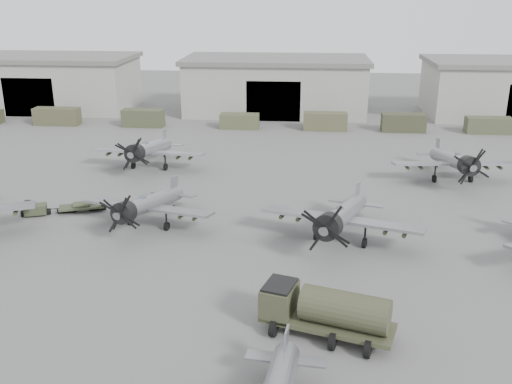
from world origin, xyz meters
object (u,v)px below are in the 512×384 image
aircraft_far_0 (148,150)px  aircraft_far_1 (455,161)px  tug_trailer (53,208)px  aircraft_mid_1 (146,205)px  aircraft_mid_2 (341,217)px  fuel_tanker (326,309)px

aircraft_far_0 → aircraft_far_1: 32.48m
aircraft_far_0 → tug_trailer: aircraft_far_0 is taller
aircraft_mid_1 → tug_trailer: aircraft_mid_1 is taller
aircraft_mid_2 → tug_trailer: 25.40m
fuel_tanker → aircraft_far_0: bearing=138.2°
aircraft_mid_2 → fuel_tanker: (-1.52, -12.57, -0.64)m
fuel_tanker → aircraft_far_1: bearing=81.1°
aircraft_far_1 → fuel_tanker: (-13.98, -28.82, -0.60)m
aircraft_mid_1 → aircraft_far_1: (28.27, 14.36, 0.21)m
aircraft_far_0 → aircraft_far_1: (32.43, -1.69, 0.02)m
fuel_tanker → tug_trailer: size_ratio=1.17×
aircraft_mid_1 → aircraft_far_0: bearing=118.6°
aircraft_mid_1 → aircraft_far_1: aircraft_far_1 is taller
aircraft_far_0 → aircraft_mid_2: bearing=-36.6°
aircraft_far_1 → aircraft_mid_1: bearing=-158.3°
fuel_tanker → tug_trailer: bearing=161.3°
tug_trailer → aircraft_mid_1: bearing=-33.5°
aircraft_far_0 → tug_trailer: (-5.00, -13.66, -1.75)m
aircraft_mid_1 → aircraft_mid_2: aircraft_mid_2 is taller
aircraft_far_1 → fuel_tanker: bearing=-121.0°
aircraft_mid_1 → tug_trailer: size_ratio=1.67×
fuel_tanker → tug_trailer: 28.91m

